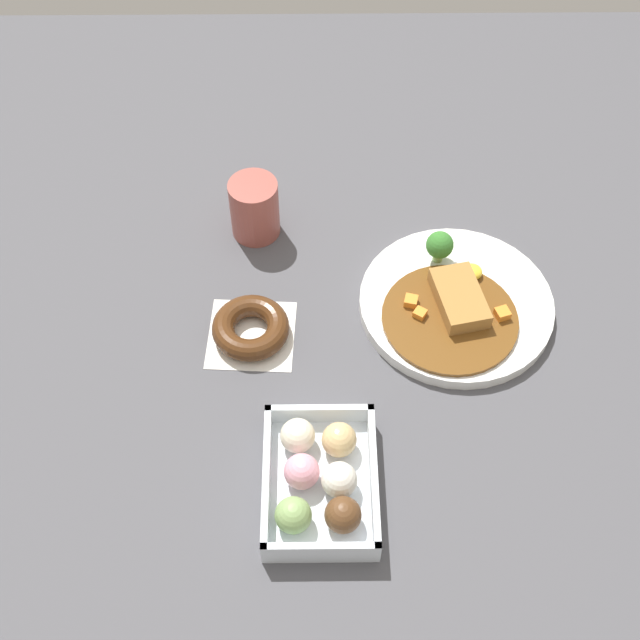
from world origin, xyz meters
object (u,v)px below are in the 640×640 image
(curry_plate, at_px, (455,303))
(donut_box, at_px, (320,479))
(chocolate_ring_donut, at_px, (251,328))
(coffee_mug, at_px, (255,208))

(curry_plate, xyz_separation_m, donut_box, (0.27, -0.19, 0.01))
(curry_plate, xyz_separation_m, chocolate_ring_donut, (0.04, -0.28, 0.00))
(chocolate_ring_donut, distance_m, coffee_mug, 0.20)
(chocolate_ring_donut, bearing_deg, donut_box, 21.85)
(coffee_mug, bearing_deg, donut_box, 12.24)
(curry_plate, bearing_deg, chocolate_ring_donut, -81.47)
(chocolate_ring_donut, bearing_deg, coffee_mug, -179.91)
(donut_box, height_order, coffee_mug, coffee_mug)
(curry_plate, relative_size, donut_box, 1.46)
(curry_plate, relative_size, coffee_mug, 2.87)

